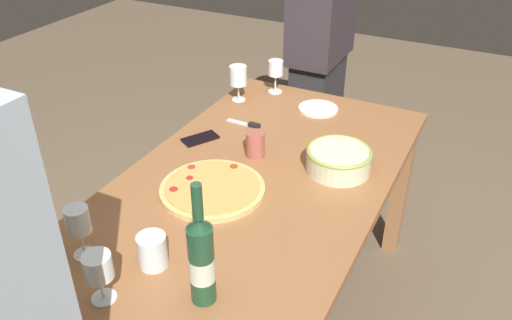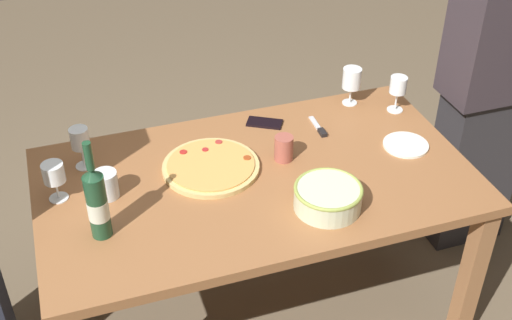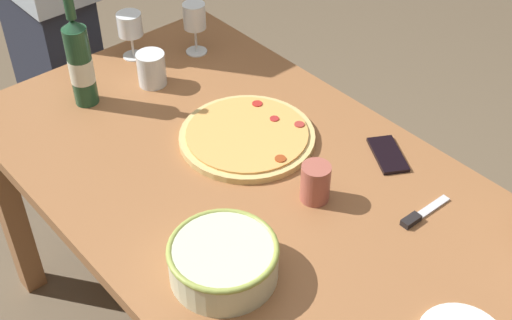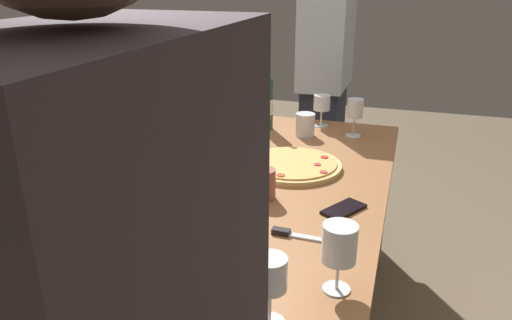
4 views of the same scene
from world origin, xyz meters
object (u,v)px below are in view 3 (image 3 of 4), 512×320
Objects in this scene: wine_bottle at (80,61)px; wine_glass_by_bottle at (130,26)px; cup_ceramic at (315,183)px; pizza at (247,136)px; cell_phone at (388,155)px; serving_bowl at (223,260)px; cup_amber at (152,69)px; wine_glass_far_right at (195,19)px; pizza_knife at (420,215)px; dining_table at (256,209)px.

wine_bottle reaches higher than wine_glass_by_bottle.
wine_bottle is 0.75m from cup_ceramic.
cell_phone is (0.29, 0.23, -0.01)m from pizza.
serving_bowl is at bearing -82.10° from cup_ceramic.
wine_bottle is at bearing -103.24° from cup_amber.
serving_bowl is 1.43× the size of wine_glass_far_right.
cell_phone is at bearing 87.36° from cup_ceramic.
dining_table is at bearing -148.26° from pizza_knife.
dining_table is at bearing 13.43° from wine_bottle.
serving_bowl is at bearing -21.34° from wine_glass_by_bottle.
cup_ceramic is (0.13, 0.07, 0.14)m from dining_table.
pizza_knife is at bearing 10.02° from cup_amber.
dining_table is 0.68m from wine_glass_far_right.
cup_amber is at bearing -38.26° from cell_phone.
wine_bottle reaches higher than cup_ceramic.
cup_amber is (0.17, -0.04, -0.06)m from wine_glass_by_bottle.
serving_bowl is at bearing -33.43° from wine_glass_far_right.
wine_bottle reaches higher than pizza_knife.
pizza_knife is at bearing 70.25° from serving_bowl.
wine_glass_far_right is at bearing 165.22° from cup_ceramic.
pizza reaches higher than cell_phone.
dining_table is 0.56m from cup_amber.
wine_bottle reaches higher than cell_phone.
cup_amber is 0.89m from pizza_knife.
cup_ceramic is (0.72, 0.21, -0.09)m from wine_bottle.
wine_glass_far_right reaches higher than serving_bowl.
serving_bowl is at bearing -8.05° from wine_bottle.
wine_glass_far_right is 1.68× the size of cup_ceramic.
dining_table is 0.42m from pizza_knife.
wine_glass_by_bottle is at bearing -123.45° from wine_glass_far_right.
cell_phone is at bearing 38.45° from pizza.
serving_bowl is 0.93m from wine_glass_far_right.
wine_glass_far_right is 0.76m from cup_ceramic.
wine_glass_far_right is 0.22m from cup_amber.
cup_amber is 0.67m from cup_ceramic.
pizza is 2.17× the size of wine_glass_far_right.
wine_glass_far_right is at bearing 91.65° from wine_bottle.
dining_table is 15.78× the size of cup_amber.
pizza_knife is (1.05, 0.11, -0.10)m from wine_glass_by_bottle.
wine_glass_by_bottle is 0.89× the size of wine_glass_far_right.
pizza is 2.46× the size of wine_glass_by_bottle.
cup_ceramic reaches higher than cell_phone.
cup_amber is (-0.54, 0.06, 0.14)m from dining_table.
serving_bowl is 0.32m from cup_ceramic.
cell_phone is 0.92× the size of pizza_knife.
cup_amber reaches higher than cup_ceramic.
cell_phone is (0.15, 0.33, 0.10)m from dining_table.
wine_glass_far_right is 1.07× the size of pizza_knife.
cup_amber is at bearing -13.73° from wine_glass_by_bottle.
wine_glass_far_right reaches higher than wine_glass_by_bottle.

